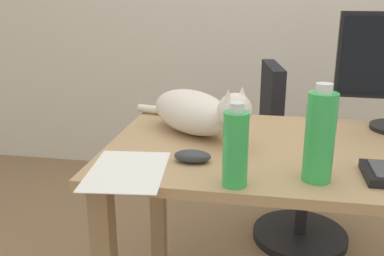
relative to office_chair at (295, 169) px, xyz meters
name	(u,v)px	position (x,y,z in m)	size (l,w,h in m)	color
desk	(319,182)	(0.03, -0.71, 0.25)	(1.37, 0.73, 0.76)	tan
office_chair	(295,169)	(0.00, 0.00, 0.00)	(0.48, 0.48, 0.91)	black
cat	(196,111)	(-0.39, -0.62, 0.45)	(0.48, 0.43, 0.20)	silver
computer_mouse	(192,156)	(-0.36, -0.89, 0.38)	(0.11, 0.06, 0.04)	#333338
paper_sheet	(127,170)	(-0.53, -0.99, 0.37)	(0.21, 0.30, 0.00)	white
water_bottle	(236,148)	(-0.22, -1.02, 0.47)	(0.07, 0.07, 0.22)	green
spray_bottle	(320,136)	(-0.01, -0.95, 0.49)	(0.08, 0.08, 0.26)	green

